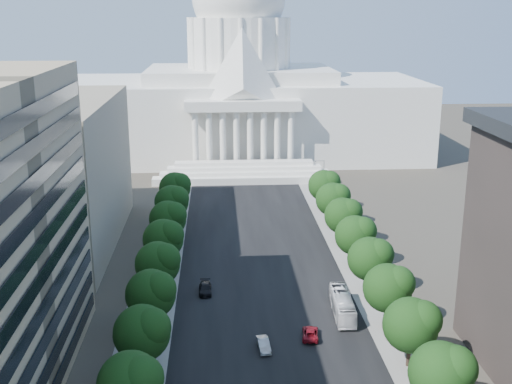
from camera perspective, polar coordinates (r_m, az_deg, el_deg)
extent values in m
cube|color=black|center=(128.06, 0.15, -5.73)|extent=(30.00, 260.00, 0.01)
cube|color=gray|center=(128.33, -8.39, -5.86)|extent=(8.00, 260.00, 0.02)
cube|color=gray|center=(130.58, 8.54, -5.48)|extent=(8.00, 260.00, 0.02)
cube|color=white|center=(216.77, -1.46, 6.64)|extent=(120.00, 50.00, 25.00)
cube|color=white|center=(214.94, -1.49, 10.46)|extent=(60.00, 40.00, 4.00)
cube|color=white|center=(188.90, -1.17, 7.74)|extent=(34.00, 8.00, 3.00)
cylinder|color=white|center=(214.24, -1.51, 13.12)|extent=(32.00, 32.00, 16.00)
cube|color=gray|center=(138.79, -20.32, 1.47)|extent=(38.00, 52.00, 30.00)
sphere|color=black|center=(77.35, -11.12, -16.39)|extent=(7.60, 7.60, 7.60)
sphere|color=black|center=(75.95, -10.21, -15.99)|extent=(5.32, 5.32, 5.32)
cylinder|color=#33261C|center=(89.95, -9.97, -14.88)|extent=(0.56, 0.56, 2.94)
sphere|color=black|center=(87.66, -10.12, -12.23)|extent=(7.60, 7.60, 7.60)
sphere|color=black|center=(86.32, -9.32, -11.80)|extent=(5.32, 5.32, 5.32)
cylinder|color=#33261C|center=(100.40, -9.23, -11.39)|extent=(0.56, 0.56, 2.94)
sphere|color=black|center=(98.35, -9.35, -8.95)|extent=(7.60, 7.60, 7.60)
sphere|color=black|center=(97.06, -8.64, -8.53)|extent=(5.32, 5.32, 5.32)
cylinder|color=#33261C|center=(111.16, -8.65, -8.57)|extent=(0.56, 0.56, 2.94)
sphere|color=black|center=(109.32, -8.75, -6.32)|extent=(7.60, 7.60, 7.60)
sphere|color=black|center=(108.07, -8.10, -5.91)|extent=(5.32, 5.32, 5.32)
cylinder|color=#33261C|center=(122.15, -8.17, -6.25)|extent=(0.56, 0.56, 2.94)
sphere|color=black|center=(120.48, -8.26, -4.18)|extent=(7.60, 7.60, 7.60)
sphere|color=black|center=(119.28, -7.67, -3.78)|extent=(5.32, 5.32, 5.32)
cylinder|color=#33261C|center=(133.32, -7.78, -4.32)|extent=(0.56, 0.56, 2.94)
sphere|color=black|center=(131.79, -7.86, -2.40)|extent=(7.60, 7.60, 7.60)
sphere|color=black|center=(130.62, -7.32, -2.02)|extent=(5.32, 5.32, 5.32)
cylinder|color=#33261C|center=(144.62, -7.45, -2.69)|extent=(0.56, 0.56, 2.94)
sphere|color=black|center=(143.21, -7.52, -0.90)|extent=(7.60, 7.60, 7.60)
sphere|color=black|center=(142.07, -7.02, -0.54)|extent=(5.32, 5.32, 5.32)
cylinder|color=#33261C|center=(156.03, -7.17, -1.29)|extent=(0.56, 0.56, 2.94)
sphere|color=black|center=(154.72, -7.23, 0.37)|extent=(7.60, 7.60, 7.60)
sphere|color=black|center=(153.61, -6.77, 0.72)|extent=(5.32, 5.32, 5.32)
sphere|color=black|center=(80.83, 16.09, -15.23)|extent=(7.60, 7.60, 7.60)
sphere|color=black|center=(80.09, 17.26, -14.70)|extent=(5.32, 5.32, 5.32)
cylinder|color=#33261C|center=(92.96, 13.38, -14.00)|extent=(0.56, 0.56, 2.94)
sphere|color=black|center=(90.75, 13.58, -11.42)|extent=(7.60, 7.60, 7.60)
sphere|color=black|center=(89.98, 14.59, -10.93)|extent=(5.32, 5.32, 5.32)
cylinder|color=#33261C|center=(103.10, 11.47, -10.75)|extent=(0.56, 0.56, 2.94)
sphere|color=black|center=(101.11, 11.62, -8.36)|extent=(7.60, 7.60, 7.60)
sphere|color=black|center=(100.34, 12.50, -7.90)|extent=(5.32, 5.32, 5.32)
cylinder|color=#33261C|center=(113.61, 9.94, -8.08)|extent=(0.56, 0.56, 2.94)
sphere|color=black|center=(111.81, 10.05, -5.87)|extent=(7.60, 7.60, 7.60)
sphere|color=black|center=(111.02, 10.84, -5.44)|extent=(5.32, 5.32, 5.32)
cylinder|color=#33261C|center=(124.38, 8.68, -5.86)|extent=(0.56, 0.56, 2.94)
sphere|color=black|center=(122.74, 8.77, -3.82)|extent=(7.60, 7.60, 7.60)
sphere|color=black|center=(121.95, 9.48, -3.42)|extent=(5.32, 5.32, 5.32)
cylinder|color=#33261C|center=(135.37, 7.63, -4.00)|extent=(0.56, 0.56, 2.94)
sphere|color=black|center=(133.86, 7.71, -2.10)|extent=(7.60, 7.60, 7.60)
sphere|color=black|center=(133.07, 8.35, -1.72)|extent=(5.32, 5.32, 5.32)
cylinder|color=#33261C|center=(146.51, 6.75, -2.42)|extent=(0.56, 0.56, 2.94)
sphere|color=black|center=(145.12, 6.81, -0.65)|extent=(7.60, 7.60, 7.60)
sphere|color=black|center=(144.33, 7.39, -0.29)|extent=(5.32, 5.32, 5.32)
cylinder|color=#33261C|center=(157.78, 5.99, -1.06)|extent=(0.56, 0.56, 2.94)
sphere|color=black|center=(156.49, 6.04, 0.59)|extent=(7.60, 7.60, 7.60)
sphere|color=black|center=(155.69, 6.58, 0.93)|extent=(5.32, 5.32, 5.32)
cylinder|color=gray|center=(79.15, 17.39, -13.85)|extent=(2.40, 0.14, 0.14)
sphere|color=gray|center=(78.84, 16.62, -13.99)|extent=(0.44, 0.44, 0.44)
cylinder|color=gray|center=(102.46, 12.93, -9.14)|extent=(0.18, 0.18, 9.00)
cylinder|color=gray|center=(100.42, 12.42, -6.95)|extent=(2.40, 0.14, 0.14)
sphere|color=gray|center=(100.17, 11.81, -7.03)|extent=(0.44, 0.44, 0.44)
cylinder|color=gray|center=(124.76, 9.77, -4.35)|extent=(0.18, 0.18, 9.00)
cylinder|color=gray|center=(123.10, 9.32, -2.49)|extent=(2.40, 0.14, 0.14)
sphere|color=gray|center=(122.89, 8.81, -2.55)|extent=(0.44, 0.44, 0.44)
cylinder|color=gray|center=(147.93, 7.60, -1.04)|extent=(0.18, 0.18, 9.00)
cylinder|color=gray|center=(146.53, 7.20, 0.56)|extent=(2.40, 0.14, 0.14)
sphere|color=gray|center=(146.36, 6.78, 0.52)|extent=(0.44, 0.44, 0.44)
cylinder|color=gray|center=(171.62, 6.04, 1.38)|extent=(0.18, 0.18, 9.00)
cylinder|color=gray|center=(170.41, 5.68, 2.77)|extent=(2.40, 0.14, 0.14)
sphere|color=gray|center=(170.26, 5.31, 2.74)|extent=(0.44, 0.44, 0.44)
imported|color=#A0A4A8|center=(94.74, 0.67, -13.42)|extent=(2.05, 4.74, 1.52)
imported|color=maroon|center=(98.12, 4.85, -12.42)|extent=(2.97, 5.31, 1.40)
imported|color=black|center=(112.33, -4.53, -8.55)|extent=(2.26, 5.35, 1.54)
imported|color=silver|center=(105.01, 7.69, -9.91)|extent=(3.46, 12.26, 3.38)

